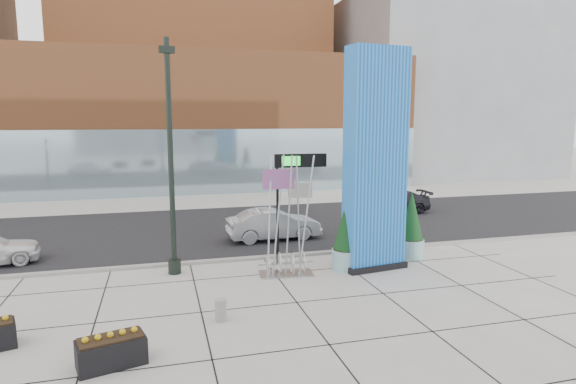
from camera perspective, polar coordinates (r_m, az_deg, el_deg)
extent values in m
plane|color=#9E9991|center=(16.32, -3.40, -12.03)|extent=(160.00, 160.00, 0.00)
cube|color=black|center=(25.80, -7.96, -4.32)|extent=(80.00, 12.00, 0.02)
cube|color=gray|center=(20.03, -5.76, -7.92)|extent=(80.00, 0.30, 0.12)
cube|color=#9E572D|center=(42.16, -9.71, 8.17)|extent=(34.00, 10.00, 11.00)
cube|color=#8CA5B2|center=(37.52, -8.89, 3.55)|extent=(34.00, 0.60, 5.00)
cube|color=slate|center=(55.33, 16.93, 11.63)|extent=(20.00, 18.00, 18.00)
cube|color=#0B4FB3|center=(18.50, 10.32, 3.66)|extent=(2.44, 1.27, 8.39)
cube|color=black|center=(19.28, 9.99, -8.50)|extent=(2.66, 1.48, 0.23)
cylinder|color=black|center=(18.02, -13.73, 3.76)|extent=(0.19, 0.19, 8.60)
cylinder|color=black|center=(18.78, -13.29, -8.58)|extent=(0.47, 0.47, 0.54)
cube|color=black|center=(18.13, -14.19, 16.05)|extent=(0.57, 0.32, 0.24)
cube|color=#B4B7B9|center=(18.25, -0.24, -9.65)|extent=(2.08, 1.21, 0.05)
cylinder|color=#B4B7B9|center=(17.36, -2.10, -3.02)|extent=(0.07, 0.07, 4.50)
cylinder|color=#B4B7B9|center=(17.74, -1.20, -2.76)|extent=(0.07, 0.07, 4.50)
cylinder|color=#B4B7B9|center=(17.62, 0.12, -2.84)|extent=(0.07, 0.07, 4.50)
cylinder|color=#B4B7B9|center=(17.98, 1.14, -2.61)|extent=(0.07, 0.07, 4.50)
cylinder|color=#B4B7B9|center=(17.66, 2.21, -2.82)|extent=(0.07, 0.07, 4.50)
torus|color=#B4B7B9|center=(17.89, -2.28, -8.68)|extent=(0.16, 0.82, 0.82)
torus|color=#B4B7B9|center=(18.16, -1.00, -8.41)|extent=(0.16, 0.82, 0.82)
torus|color=#B4B7B9|center=(18.10, 0.53, -8.46)|extent=(0.16, 0.82, 0.82)
torus|color=#B4B7B9|center=(18.39, 1.74, -8.19)|extent=(0.16, 0.82, 0.82)
cube|color=red|center=(17.40, -1.10, 1.51)|extent=(1.17, 0.09, 0.72)
cube|color=#B4B7B9|center=(17.75, 1.37, 0.19)|extent=(0.89, 0.24, 0.54)
cylinder|color=gray|center=(14.35, -7.96, -13.68)|extent=(0.33, 0.33, 0.65)
cylinder|color=black|center=(18.91, -1.25, -2.27)|extent=(0.10, 0.10, 4.36)
cube|color=black|center=(18.88, 1.49, 3.76)|extent=(2.08, 0.24, 0.52)
cube|color=#19D833|center=(18.66, 0.36, 3.71)|extent=(0.73, 0.04, 0.36)
cylinder|color=#86B1B5|center=(20.94, 14.28, -6.47)|extent=(1.13, 1.13, 0.79)
cylinder|color=black|center=(20.84, 14.32, -5.42)|extent=(1.04, 1.04, 0.07)
cone|color=black|center=(20.62, 14.42, -2.69)|extent=(1.01, 1.01, 2.03)
cylinder|color=#86B1B5|center=(20.72, 9.01, -6.64)|extent=(0.95, 0.95, 0.66)
cylinder|color=black|center=(20.64, 9.03, -5.76)|extent=(0.87, 0.87, 0.06)
cone|color=black|center=(20.44, 9.09, -3.44)|extent=(0.85, 0.85, 1.71)
cylinder|color=#86B1B5|center=(18.89, 6.91, -7.91)|extent=(1.13, 1.13, 0.79)
cylinder|color=black|center=(18.78, 6.93, -6.76)|extent=(1.04, 1.04, 0.07)
cone|color=black|center=(18.54, 6.99, -3.73)|extent=(1.02, 1.02, 2.03)
cube|color=black|center=(12.61, -20.21, -17.40)|extent=(1.68, 1.14, 0.66)
cube|color=black|center=(12.47, -20.29, -15.95)|extent=(1.55, 1.01, 0.07)
imported|color=#9D9EA4|center=(23.15, -1.72, -3.89)|extent=(4.55, 1.80, 1.47)
imported|color=black|center=(30.32, 12.28, -1.21)|extent=(4.70, 1.99, 1.35)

